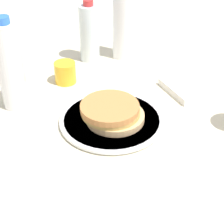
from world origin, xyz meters
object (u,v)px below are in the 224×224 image
water_bottle_near (11,66)px  water_bottle_mid (123,25)px  plate (112,120)px  water_bottle_far (89,33)px  juice_glass (65,73)px  pancake_stack (112,112)px

water_bottle_near → water_bottle_mid: size_ratio=1.07×
water_bottle_mid → plate: bearing=-133.2°
water_bottle_near → water_bottle_far: water_bottle_near is taller
water_bottle_far → juice_glass: bearing=-151.4°
plate → juice_glass: bearing=86.1°
juice_glass → water_bottle_far: water_bottle_far is taller
pancake_stack → water_bottle_near: water_bottle_near is taller
pancake_stack → water_bottle_far: 0.37m
pancake_stack → water_bottle_near: (-0.16, 0.23, 0.09)m
water_bottle_far → water_bottle_near: bearing=-161.7°
water_bottle_mid → water_bottle_far: water_bottle_mid is taller
pancake_stack → plate: bearing=52.1°
plate → water_bottle_far: (0.16, 0.33, 0.09)m
juice_glass → water_bottle_mid: bearing=7.0°
water_bottle_mid → water_bottle_far: 0.11m
juice_glass → water_bottle_mid: 0.26m
water_bottle_near → water_bottle_far: size_ratio=1.26×
pancake_stack → juice_glass: (0.02, 0.25, -0.00)m
plate → water_bottle_mid: (0.26, 0.28, 0.10)m
water_bottle_mid → pancake_stack: bearing=-133.2°
plate → water_bottle_mid: size_ratio=1.13×
plate → water_bottle_mid: water_bottle_mid is taller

